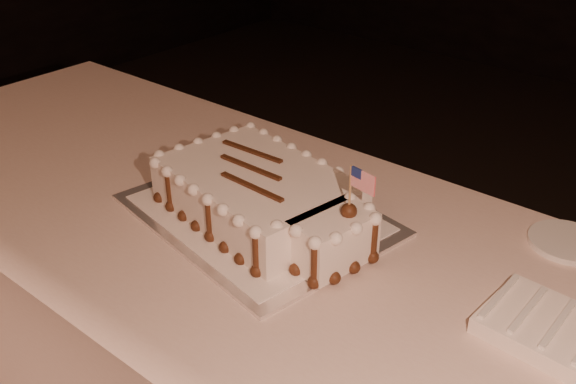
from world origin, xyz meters
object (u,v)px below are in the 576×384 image
Objects in this scene: napkin_stack at (556,332)px; side_plate at (567,242)px; cake_board at (257,215)px; sheet_cake at (265,198)px; banquet_table at (291,384)px.

napkin_stack is 1.55× the size of side_plate.
side_plate is at bearing 105.17° from napkin_stack.
side_plate is at bearing 40.18° from cake_board.
sheet_cake is at bearing 0.14° from cake_board.
banquet_table is at bearing -141.66° from side_plate.
cake_board is at bearing 167.32° from banquet_table.
sheet_cake is 3.50× the size of side_plate.
sheet_cake reaches higher than cake_board.
napkin_stack reaches higher than banquet_table.
cake_board is 0.06m from sheet_cake.
banquet_table is 10.92× the size of napkin_stack.
sheet_cake is (0.03, -0.00, 0.05)m from cake_board.
sheet_cake is 2.26× the size of napkin_stack.
sheet_cake reaches higher than napkin_stack.
cake_board is (-0.11, 0.02, 0.38)m from banquet_table.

